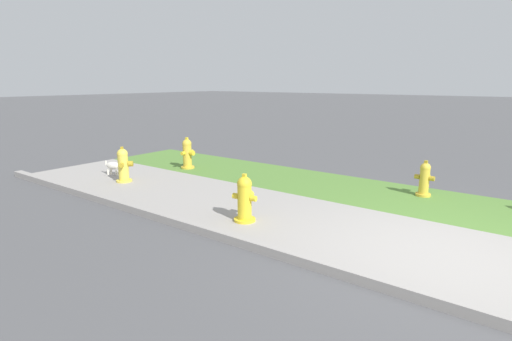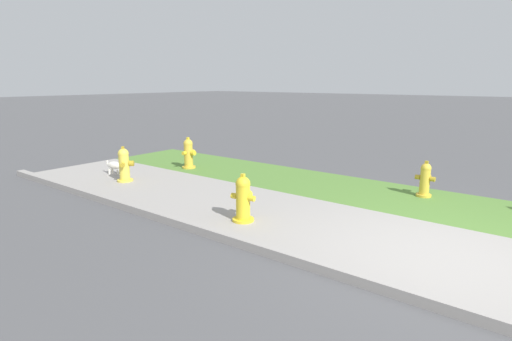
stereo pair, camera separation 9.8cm
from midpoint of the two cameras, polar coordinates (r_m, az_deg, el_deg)
The scene contains 9 objects.
ground_plane at distance 5.62m, azimuth 25.86°, elevation -11.15°, with size 120.00×120.00×0.00m, color #515154.
sidewalk_pavement at distance 5.62m, azimuth 25.87°, elevation -11.10°, with size 18.00×2.41×0.01m, color #9E9993.
grass_verge at distance 7.72m, azimuth 29.23°, elevation -5.11°, with size 18.00×2.09×0.01m, color #568438.
street_curb at distance 4.45m, azimuth 22.48°, elevation -16.35°, with size 18.00×0.16×0.12m, color #9E9993.
fire_hydrant_at_driveway at distance 10.11m, azimuth -10.05°, elevation 2.39°, with size 0.38×0.40×0.78m.
fire_hydrant_by_grass_verge at distance 8.19m, azimuth 22.62°, elevation -1.14°, with size 0.36×0.33×0.69m.
fire_hydrant_near_corner at distance 6.19m, azimuth -2.08°, elevation -4.06°, with size 0.41×0.39×0.77m.
fire_hydrant_across_street at distance 9.08m, azimuth -18.71°, elevation 0.73°, with size 0.36×0.36×0.78m.
small_white_dog at distance 9.85m, azimuth -19.81°, elevation 0.61°, with size 0.53×0.27×0.37m.
Camera 1 is at (0.80, -5.15, 2.15)m, focal length 28.00 mm.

